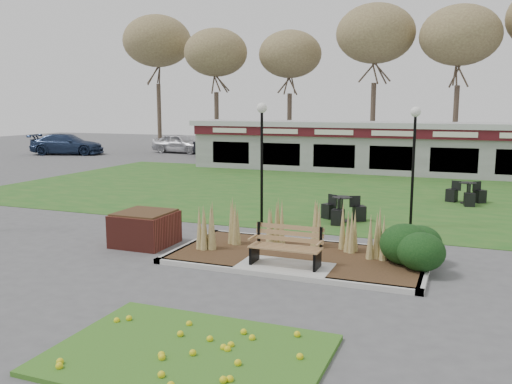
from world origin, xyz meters
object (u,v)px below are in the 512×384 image
(lamp_post_near_left, at_px, (262,136))
(bistro_set_b, at_px, (467,196))
(lamp_post_far_right, at_px, (414,140))
(car_silver, at_px, (180,143))
(car_black, at_px, (224,147))
(car_blue, at_px, (67,144))
(bistro_set_a, at_px, (342,213))
(park_bench, at_px, (287,246))
(food_pavilion, at_px, (395,147))
(brick_planter, at_px, (145,228))

(lamp_post_near_left, relative_size, bistro_set_b, 2.54)
(lamp_post_far_right, height_order, car_silver, lamp_post_far_right)
(car_black, bearing_deg, car_blue, 112.34)
(bistro_set_a, height_order, car_silver, car_silver)
(car_blue, bearing_deg, lamp_post_near_left, -145.23)
(bistro_set_a, height_order, car_blue, car_blue)
(park_bench, relative_size, car_silver, 0.36)
(lamp_post_far_right, relative_size, car_silver, 0.82)
(park_bench, relative_size, food_pavilion, 0.07)
(brick_planter, height_order, car_silver, car_silver)
(lamp_post_near_left, relative_size, car_black, 0.83)
(car_silver, relative_size, car_blue, 0.83)
(food_pavilion, distance_m, bistro_set_a, 14.03)
(bistro_set_b, distance_m, car_blue, 31.56)
(food_pavilion, distance_m, car_black, 13.92)
(car_black, bearing_deg, lamp_post_near_left, -140.72)
(brick_planter, height_order, lamp_post_near_left, lamp_post_near_left)
(bistro_set_a, xyz_separation_m, bistro_set_b, (3.87, 5.08, 0.00))
(lamp_post_far_right, distance_m, car_silver, 29.24)
(bistro_set_b, distance_m, car_silver, 27.03)
(bistro_set_b, bearing_deg, car_black, 140.61)
(bistro_set_a, bearing_deg, food_pavilion, 90.25)
(park_bench, bearing_deg, bistro_set_b, 70.03)
(brick_planter, height_order, car_blue, car_blue)
(lamp_post_near_left, bearing_deg, bistro_set_b, 45.60)
(car_silver, bearing_deg, food_pavilion, -106.74)
(car_silver, bearing_deg, car_blue, 125.11)
(food_pavilion, bearing_deg, park_bench, -90.00)
(park_bench, xyz_separation_m, brick_planter, (-4.40, 0.75, -0.11))
(bistro_set_a, bearing_deg, brick_planter, -131.83)
(car_silver, xyz_separation_m, car_blue, (-7.56, -4.44, 0.02))
(lamp_post_near_left, distance_m, lamp_post_far_right, 4.78)
(lamp_post_near_left, xyz_separation_m, lamp_post_far_right, (4.61, 1.26, -0.09))
(lamp_post_near_left, height_order, lamp_post_far_right, lamp_post_near_left)
(car_black, bearing_deg, lamp_post_far_right, -129.68)
(lamp_post_far_right, height_order, car_black, lamp_post_far_right)
(lamp_post_far_right, distance_m, bistro_set_a, 3.34)
(food_pavilion, bearing_deg, car_silver, 158.53)
(food_pavilion, bearing_deg, lamp_post_far_right, -80.72)
(food_pavilion, xyz_separation_m, car_black, (-12.98, 4.98, -0.69))
(park_bench, relative_size, lamp_post_far_right, 0.45)
(food_pavilion, distance_m, lamp_post_far_right, 14.26)
(car_silver, bearing_deg, lamp_post_far_right, -131.48)
(bistro_set_b, bearing_deg, car_silver, 143.86)
(brick_planter, relative_size, car_silver, 0.32)
(lamp_post_far_right, relative_size, car_black, 0.80)
(car_black, xyz_separation_m, car_blue, (-12.48, -2.38, 0.03))
(bistro_set_b, bearing_deg, park_bench, -109.97)
(park_bench, relative_size, car_black, 0.36)
(park_bench, bearing_deg, food_pavilion, 90.00)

